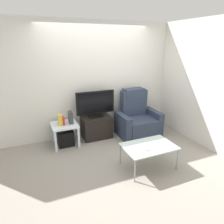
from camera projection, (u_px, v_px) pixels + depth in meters
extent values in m
plane|color=gray|center=(116.00, 153.00, 4.13)|extent=(6.40, 6.40, 0.00)
cube|color=silver|center=(96.00, 80.00, 4.70)|extent=(6.40, 0.06, 2.60)
cube|color=silver|center=(195.00, 83.00, 4.41)|extent=(0.06, 4.48, 2.60)
cube|color=black|center=(96.00, 127.00, 4.74)|extent=(0.66, 0.45, 0.51)
cube|color=black|center=(99.00, 126.00, 4.52)|extent=(0.61, 0.02, 0.02)
cube|color=black|center=(99.00, 124.00, 4.56)|extent=(0.34, 0.11, 0.04)
cube|color=black|center=(96.00, 116.00, 4.67)|extent=(0.32, 0.20, 0.03)
cube|color=black|center=(96.00, 114.00, 4.66)|extent=(0.06, 0.04, 0.05)
cube|color=black|center=(95.00, 102.00, 4.57)|extent=(0.89, 0.05, 0.52)
cube|color=black|center=(96.00, 103.00, 4.55)|extent=(0.82, 0.01, 0.47)
cube|color=#2D384C|center=(138.00, 126.00, 4.89)|extent=(0.70, 0.72, 0.42)
cube|color=#2D384C|center=(134.00, 103.00, 4.95)|extent=(0.64, 0.20, 0.62)
cube|color=#2D384C|center=(134.00, 93.00, 4.89)|extent=(0.50, 0.26, 0.20)
cube|color=#2D384C|center=(123.00, 126.00, 4.71)|extent=(0.14, 0.68, 0.56)
cube|color=#2D384C|center=(153.00, 121.00, 5.02)|extent=(0.14, 0.68, 0.56)
cube|color=silver|center=(64.00, 125.00, 4.31)|extent=(0.54, 0.54, 0.04)
cube|color=silver|center=(56.00, 142.00, 4.10)|extent=(0.04, 0.04, 0.45)
cube|color=silver|center=(79.00, 138.00, 4.27)|extent=(0.04, 0.04, 0.45)
cube|color=silver|center=(52.00, 133.00, 4.51)|extent=(0.04, 0.04, 0.45)
cube|color=silver|center=(74.00, 129.00, 4.69)|extent=(0.04, 0.04, 0.45)
cube|color=black|center=(65.00, 138.00, 4.41)|extent=(0.33, 0.33, 0.33)
cube|color=gold|center=(59.00, 120.00, 4.21)|extent=(0.04, 0.13, 0.24)
cube|color=gold|center=(61.00, 120.00, 4.23)|extent=(0.03, 0.10, 0.22)
cube|color=red|center=(64.00, 121.00, 4.26)|extent=(0.04, 0.12, 0.18)
cube|color=#333338|center=(71.00, 117.00, 4.33)|extent=(0.07, 0.20, 0.26)
cube|color=#B2C6C1|center=(149.00, 146.00, 3.53)|extent=(0.90, 0.60, 0.02)
cylinder|color=gray|center=(135.00, 171.00, 3.21)|extent=(0.02, 0.02, 0.40)
cylinder|color=gray|center=(177.00, 159.00, 3.52)|extent=(0.02, 0.02, 0.40)
cylinder|color=gray|center=(120.00, 154.00, 3.68)|extent=(0.02, 0.02, 0.40)
cylinder|color=gray|center=(159.00, 146.00, 3.99)|extent=(0.02, 0.02, 0.40)
cube|color=#B7B7BC|center=(147.00, 148.00, 3.43)|extent=(0.12, 0.17, 0.01)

